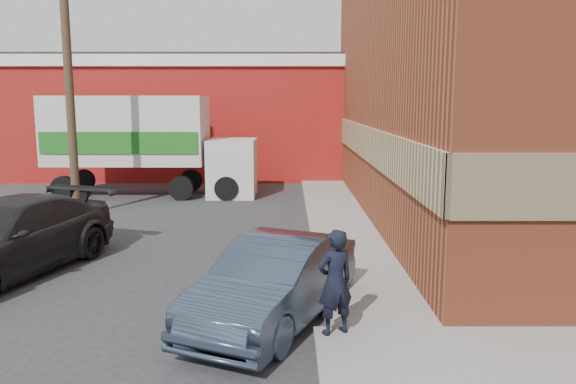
% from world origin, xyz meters
% --- Properties ---
extents(ground, '(90.00, 90.00, 0.00)m').
position_xyz_m(ground, '(0.00, 0.00, 0.00)').
color(ground, '#28282B').
rests_on(ground, ground).
extents(sidewalk_west, '(1.80, 18.00, 0.12)m').
position_xyz_m(sidewalk_west, '(0.60, 9.00, 0.06)').
color(sidewalk_west, gray).
rests_on(sidewalk_west, ground).
extents(warehouse, '(16.30, 8.30, 5.60)m').
position_xyz_m(warehouse, '(-6.00, 20.00, 2.81)').
color(warehouse, maroon).
rests_on(warehouse, ground).
extents(utility_pole, '(2.00, 0.26, 9.00)m').
position_xyz_m(utility_pole, '(-7.50, 9.00, 4.75)').
color(utility_pole, '#4E3927').
rests_on(utility_pole, ground).
extents(man, '(0.69, 0.60, 1.59)m').
position_xyz_m(man, '(-0.20, -0.25, 0.92)').
color(man, black).
rests_on(man, sidewalk_south).
extents(sedan, '(2.99, 4.37, 1.36)m').
position_xyz_m(sedan, '(-1.11, 0.50, 0.68)').
color(sedan, '#2F3C4E').
rests_on(sedan, ground).
extents(suv_b, '(3.64, 5.72, 1.54)m').
position_xyz_m(suv_b, '(-6.69, 2.99, 0.77)').
color(suv_b, black).
rests_on(suv_b, ground).
extents(box_truck, '(7.59, 2.40, 3.74)m').
position_xyz_m(box_truck, '(-6.16, 12.82, 2.16)').
color(box_truck, silver).
rests_on(box_truck, ground).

